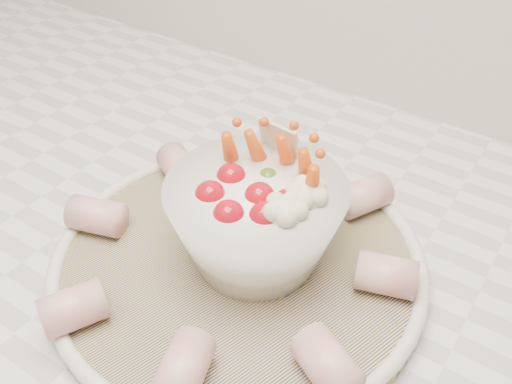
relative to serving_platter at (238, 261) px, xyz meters
The scene contains 3 objects.
serving_platter is the anchor object (origin of this frame).
veggie_bowl 0.05m from the serving_platter, 41.82° to the left, with size 0.14×0.14×0.11m.
cured_meat_rolls 0.02m from the serving_platter, 167.54° to the left, with size 0.29×0.30×0.03m.
Camera 1 is at (0.36, 1.16, 1.28)m, focal length 40.00 mm.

